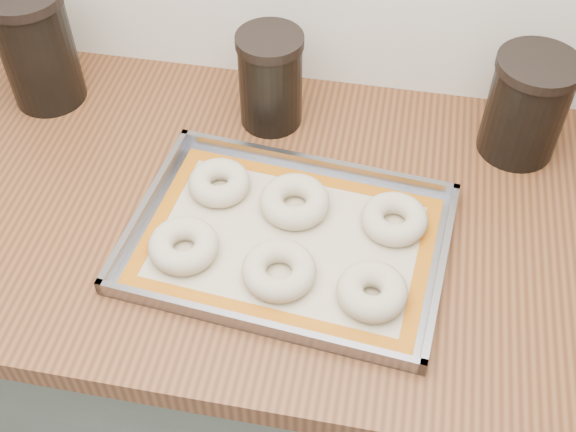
% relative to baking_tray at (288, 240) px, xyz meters
% --- Properties ---
extents(cabinet, '(3.00, 0.65, 0.86)m').
position_rel_baking_tray_xyz_m(cabinet, '(-0.03, 0.07, -0.48)').
color(cabinet, slate).
rests_on(cabinet, floor).
extents(countertop, '(3.06, 0.68, 0.04)m').
position_rel_baking_tray_xyz_m(countertop, '(-0.03, 0.07, -0.03)').
color(countertop, brown).
rests_on(countertop, cabinet).
extents(baking_tray, '(0.49, 0.37, 0.03)m').
position_rel_baking_tray_xyz_m(baking_tray, '(0.00, 0.00, 0.00)').
color(baking_tray, gray).
rests_on(baking_tray, countertop).
extents(baking_mat, '(0.45, 0.33, 0.00)m').
position_rel_baking_tray_xyz_m(baking_mat, '(-0.00, 0.00, -0.00)').
color(baking_mat, '#C6B793').
rests_on(baking_mat, baking_tray).
extents(bagel_front_left, '(0.13, 0.13, 0.04)m').
position_rel_baking_tray_xyz_m(bagel_front_left, '(-0.14, -0.05, 0.02)').
color(bagel_front_left, '#C5B599').
rests_on(bagel_front_left, baking_mat).
extents(bagel_front_mid, '(0.14, 0.14, 0.03)m').
position_rel_baking_tray_xyz_m(bagel_front_mid, '(0.00, -0.07, 0.01)').
color(bagel_front_mid, '#C5B599').
rests_on(bagel_front_mid, baking_mat).
extents(bagel_front_right, '(0.10, 0.10, 0.04)m').
position_rel_baking_tray_xyz_m(bagel_front_right, '(0.13, -0.08, 0.02)').
color(bagel_front_right, '#C5B599').
rests_on(bagel_front_right, baking_mat).
extents(bagel_back_left, '(0.10, 0.10, 0.03)m').
position_rel_baking_tray_xyz_m(bagel_back_left, '(-0.12, 0.08, 0.02)').
color(bagel_back_left, '#C5B599').
rests_on(bagel_back_left, baking_mat).
extents(bagel_back_mid, '(0.13, 0.13, 0.04)m').
position_rel_baking_tray_xyz_m(bagel_back_mid, '(-0.00, 0.06, 0.02)').
color(bagel_back_mid, '#C5B599').
rests_on(bagel_back_mid, baking_mat).
extents(bagel_back_right, '(0.11, 0.11, 0.03)m').
position_rel_baking_tray_xyz_m(bagel_back_right, '(0.15, 0.06, 0.01)').
color(bagel_back_right, '#C5B599').
rests_on(bagel_back_right, baking_mat).
extents(canister_left, '(0.13, 0.13, 0.21)m').
position_rel_baking_tray_xyz_m(canister_left, '(-0.48, 0.26, 0.10)').
color(canister_left, black).
rests_on(canister_left, countertop).
extents(canister_mid, '(0.11, 0.11, 0.17)m').
position_rel_baking_tray_xyz_m(canister_mid, '(-0.08, 0.27, 0.08)').
color(canister_mid, black).
rests_on(canister_mid, countertop).
extents(canister_right, '(0.13, 0.13, 0.18)m').
position_rel_baking_tray_xyz_m(canister_right, '(0.33, 0.27, 0.08)').
color(canister_right, black).
rests_on(canister_right, countertop).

